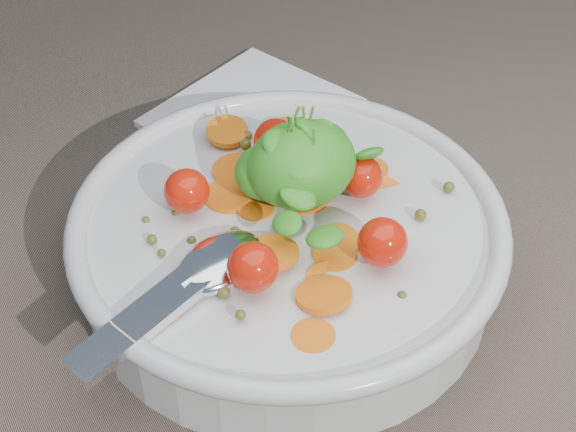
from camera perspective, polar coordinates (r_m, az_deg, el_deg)
ground at (r=0.65m, az=-2.16°, el=-3.91°), size 6.00×6.00×0.00m
bowl at (r=0.62m, az=-0.02°, el=-1.65°), size 0.33×0.31×0.13m
napkin at (r=0.80m, az=-2.33°, el=6.70°), size 0.20×0.19×0.01m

